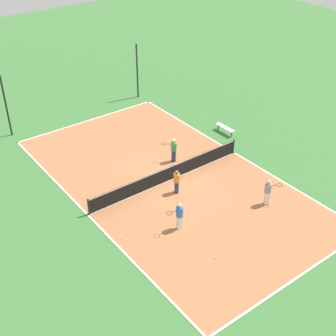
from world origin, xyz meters
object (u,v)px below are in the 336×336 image
(tennis_ball_left_sideline, at_px, (122,239))
(tennis_ball_right_alley, at_px, (133,174))
(tennis_net, at_px, (168,173))
(fence_post_back_left, at_px, (6,106))
(player_baseline_gray, at_px, (268,190))
(fence_post_back_right, at_px, (137,71))
(tennis_ball_far_baseline, at_px, (198,167))
(tennis_ball_near_net, at_px, (215,258))
(player_center_orange, at_px, (177,180))
(bench, at_px, (225,128))
(player_near_blue, at_px, (179,214))
(player_far_green, at_px, (174,149))

(tennis_ball_left_sideline, height_order, tennis_ball_right_alley, same)
(tennis_net, bearing_deg, fence_post_back_left, 115.57)
(player_baseline_gray, bearing_deg, fence_post_back_right, 112.59)
(tennis_ball_left_sideline, height_order, tennis_ball_far_baseline, same)
(player_baseline_gray, bearing_deg, tennis_ball_near_net, -133.10)
(tennis_net, xyz_separation_m, player_baseline_gray, (2.93, -4.96, 0.38))
(player_center_orange, bearing_deg, fence_post_back_right, -152.96)
(tennis_ball_near_net, relative_size, fence_post_back_left, 0.02)
(player_center_orange, bearing_deg, tennis_net, -142.48)
(tennis_ball_left_sideline, bearing_deg, bench, 23.51)
(bench, height_order, fence_post_back_right, fence_post_back_right)
(player_baseline_gray, relative_size, player_center_orange, 1.07)
(tennis_ball_far_baseline, bearing_deg, tennis_ball_right_alley, 153.85)
(tennis_net, distance_m, tennis_ball_left_sideline, 5.57)
(tennis_net, xyz_separation_m, player_near_blue, (-2.10, -3.72, 0.39))
(player_near_blue, relative_size, fence_post_back_right, 0.36)
(tennis_net, relative_size, tennis_ball_near_net, 153.88)
(player_far_green, distance_m, fence_post_back_right, 10.05)
(player_far_green, distance_m, fence_post_back_left, 11.55)
(tennis_ball_near_net, xyz_separation_m, fence_post_back_left, (-3.07, 17.25, 2.09))
(tennis_ball_near_net, relative_size, tennis_ball_right_alley, 1.00)
(player_center_orange, bearing_deg, bench, 168.50)
(tennis_net, bearing_deg, bench, 19.25)
(fence_post_back_right, bearing_deg, player_baseline_gray, -98.08)
(tennis_ball_left_sideline, distance_m, tennis_ball_far_baseline, 7.70)
(bench, xyz_separation_m, player_far_green, (-5.04, -0.79, 0.52))
(player_near_blue, bearing_deg, player_center_orange, -119.44)
(bench, xyz_separation_m, tennis_ball_left_sideline, (-11.47, -4.99, -0.33))
(tennis_ball_right_alley, bearing_deg, tennis_ball_left_sideline, -128.98)
(tennis_net, relative_size, bench, 6.53)
(player_far_green, distance_m, tennis_ball_far_baseline, 1.88)
(tennis_ball_far_baseline, bearing_deg, player_near_blue, -139.73)
(player_center_orange, relative_size, tennis_ball_left_sideline, 21.23)
(bench, xyz_separation_m, player_near_blue, (-8.71, -6.03, 0.53))
(bench, distance_m, tennis_ball_left_sideline, 12.51)
(player_baseline_gray, xyz_separation_m, player_center_orange, (-3.24, 3.76, -0.07))
(player_near_blue, bearing_deg, fence_post_back_left, -71.96)
(tennis_net, bearing_deg, tennis_ball_near_net, -108.15)
(player_near_blue, relative_size, tennis_ball_right_alley, 23.03)
(tennis_ball_right_alley, bearing_deg, fence_post_back_left, 113.59)
(tennis_ball_near_net, bearing_deg, player_baseline_gray, 16.23)
(player_near_blue, height_order, player_far_green, player_near_blue)
(player_near_blue, xyz_separation_m, fence_post_back_left, (-3.08, 14.54, 1.23))
(player_baseline_gray, height_order, tennis_ball_near_net, player_baseline_gray)
(player_near_blue, bearing_deg, tennis_ball_near_net, 95.93)
(tennis_ball_near_net, relative_size, tennis_ball_left_sideline, 1.00)
(tennis_ball_near_net, bearing_deg, tennis_net, 71.85)
(tennis_net, height_order, player_baseline_gray, player_baseline_gray)
(fence_post_back_left, bearing_deg, tennis_ball_near_net, -79.91)
(tennis_ball_near_net, distance_m, tennis_ball_right_alley, 8.27)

